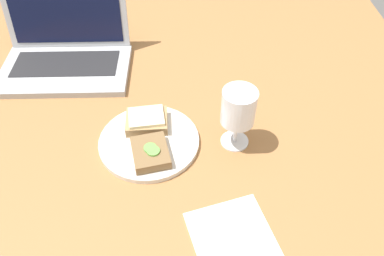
{
  "coord_description": "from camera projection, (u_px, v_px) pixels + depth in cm",
  "views": [
    {
      "loc": [
        1.92,
        -58.54,
        69.34
      ],
      "look_at": [
        3.39,
        -0.05,
        8.0
      ],
      "focal_mm": 35.0,
      "sensor_mm": 36.0,
      "label": 1
    }
  ],
  "objects": [
    {
      "name": "wooden_table",
      "position": [
        178.0,
        147.0,
        0.89
      ],
      "size": [
        140.0,
        140.0,
        3.0
      ],
      "primitive_type": "cube",
      "color": "#9E6B3D",
      "rests_on": "ground"
    },
    {
      "name": "plate",
      "position": [
        149.0,
        141.0,
        0.88
      ],
      "size": [
        23.49,
        23.49,
        1.24
      ],
      "primitive_type": "cylinder",
      "color": "silver",
      "rests_on": "wooden_table"
    },
    {
      "name": "sandwich_with_cucumber",
      "position": [
        150.0,
        152.0,
        0.83
      ],
      "size": [
        9.71,
        11.0,
        2.79
      ],
      "color": "brown",
      "rests_on": "plate"
    },
    {
      "name": "sandwich_with_cheese",
      "position": [
        147.0,
        120.0,
        0.9
      ],
      "size": [
        10.13,
        8.34,
        3.17
      ],
      "color": "#A88456",
      "rests_on": "plate"
    },
    {
      "name": "wine_glass",
      "position": [
        238.0,
        110.0,
        0.81
      ],
      "size": [
        7.67,
        7.67,
        15.39
      ],
      "color": "white",
      "rests_on": "wooden_table"
    },
    {
      "name": "laptop",
      "position": [
        65.0,
        53.0,
        1.06
      ],
      "size": [
        35.77,
        26.31,
        21.03
      ],
      "color": "#ADAFB5",
      "rests_on": "wooden_table"
    },
    {
      "name": "napkin",
      "position": [
        233.0,
        237.0,
        0.71
      ],
      "size": [
        18.94,
        19.03,
        0.4
      ],
      "primitive_type": "cube",
      "rotation": [
        0.0,
        0.0,
        0.28
      ],
      "color": "white",
      "rests_on": "wooden_table"
    }
  ]
}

